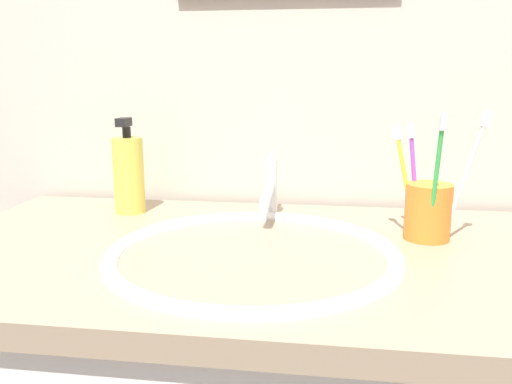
% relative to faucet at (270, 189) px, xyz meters
% --- Properties ---
extents(tiled_wall_back, '(2.28, 0.04, 2.40)m').
position_rel_faucet_xyz_m(tiled_wall_back, '(0.01, 0.16, 0.31)').
color(tiled_wall_back, beige).
rests_on(tiled_wall_back, ground).
extents(sink_basin, '(0.44, 0.44, 0.13)m').
position_rel_faucet_xyz_m(sink_basin, '(-0.00, -0.21, -0.10)').
color(sink_basin, white).
rests_on(sink_basin, vanity_counter).
extents(faucet, '(0.02, 0.15, 0.12)m').
position_rel_faucet_xyz_m(faucet, '(0.00, 0.00, 0.00)').
color(faucet, silver).
rests_on(faucet, sink_basin).
extents(toothbrush_cup, '(0.07, 0.07, 0.09)m').
position_rel_faucet_xyz_m(toothbrush_cup, '(0.27, -0.09, -0.01)').
color(toothbrush_cup, orange).
rests_on(toothbrush_cup, vanity_counter).
extents(toothbrush_purple, '(0.03, 0.04, 0.18)m').
position_rel_faucet_xyz_m(toothbrush_purple, '(0.25, -0.06, 0.05)').
color(toothbrush_purple, purple).
rests_on(toothbrush_purple, toothbrush_cup).
extents(toothbrush_yellow, '(0.05, 0.03, 0.18)m').
position_rel_faucet_xyz_m(toothbrush_yellow, '(0.23, -0.08, 0.05)').
color(toothbrush_yellow, yellow).
rests_on(toothbrush_yellow, toothbrush_cup).
extents(toothbrush_white, '(0.06, 0.01, 0.21)m').
position_rel_faucet_xyz_m(toothbrush_white, '(0.32, -0.10, 0.06)').
color(toothbrush_white, white).
rests_on(toothbrush_white, toothbrush_cup).
extents(toothbrush_green, '(0.01, 0.05, 0.20)m').
position_rel_faucet_xyz_m(toothbrush_green, '(0.27, -0.13, 0.06)').
color(toothbrush_green, green).
rests_on(toothbrush_green, toothbrush_cup).
extents(soap_dispenser, '(0.06, 0.06, 0.19)m').
position_rel_faucet_xyz_m(soap_dispenser, '(-0.28, 0.01, 0.02)').
color(soap_dispenser, '#DBCC4C').
rests_on(soap_dispenser, vanity_counter).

